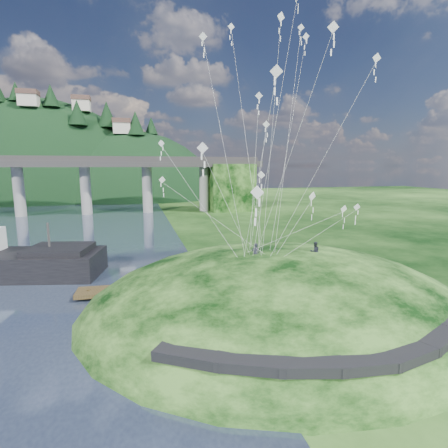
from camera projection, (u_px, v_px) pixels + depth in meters
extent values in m
plane|color=black|center=(194.00, 324.00, 27.93)|extent=(320.00, 320.00, 0.00)
ellipsoid|color=black|center=(277.00, 320.00, 32.03)|extent=(36.00, 32.00, 13.00)
cube|color=black|center=(190.00, 355.00, 19.58)|extent=(4.32, 3.62, 0.71)
cube|color=black|center=(251.00, 363.00, 18.72)|extent=(4.10, 2.97, 0.61)
cube|color=black|center=(310.00, 365.00, 18.50)|extent=(3.85, 2.37, 0.62)
cube|color=black|center=(365.00, 363.00, 18.80)|extent=(3.62, 1.83, 0.66)
cube|color=black|center=(409.00, 353.00, 19.72)|extent=(3.82, 2.27, 0.68)
cube|color=black|center=(438.00, 338.00, 21.34)|extent=(4.11, 2.97, 0.71)
cylinder|color=gray|center=(19.00, 191.00, 86.02)|extent=(2.60, 2.60, 13.00)
cylinder|color=gray|center=(86.00, 189.00, 89.78)|extent=(2.60, 2.60, 13.00)
cylinder|color=gray|center=(147.00, 189.00, 93.54)|extent=(2.60, 2.60, 13.00)
cylinder|color=gray|center=(204.00, 188.00, 97.30)|extent=(2.60, 2.60, 13.00)
cube|color=black|center=(230.00, 187.00, 99.12)|extent=(12.00, 11.00, 13.00)
ellipsoid|color=black|center=(44.00, 213.00, 139.67)|extent=(96.00, 68.00, 88.00)
ellipsoid|color=black|center=(134.00, 222.00, 141.18)|extent=(76.00, 56.00, 72.00)
cone|color=black|center=(16.00, 91.00, 120.34)|extent=(4.97, 4.97, 6.54)
cone|color=black|center=(51.00, 95.00, 121.38)|extent=(5.83, 5.83, 7.67)
cone|color=black|center=(77.00, 113.00, 119.82)|extent=(6.47, 6.47, 8.51)
cone|color=black|center=(107.00, 114.00, 128.55)|extent=(7.13, 7.13, 9.38)
cone|color=black|center=(135.00, 123.00, 126.82)|extent=(6.56, 6.56, 8.63)
cone|color=black|center=(151.00, 126.00, 133.63)|extent=(4.88, 4.88, 6.42)
cube|color=beige|center=(29.00, 101.00, 118.23)|extent=(6.00, 5.00, 4.00)
cube|color=brown|center=(28.00, 92.00, 117.78)|extent=(6.40, 5.40, 1.60)
cube|color=beige|center=(82.00, 106.00, 127.86)|extent=(6.00, 5.00, 4.00)
cube|color=brown|center=(81.00, 98.00, 127.42)|extent=(6.40, 5.40, 1.60)
cube|color=beige|center=(122.00, 129.00, 126.89)|extent=(6.00, 5.00, 4.00)
cube|color=brown|center=(121.00, 121.00, 126.44)|extent=(6.40, 5.40, 1.60)
cube|color=black|center=(59.00, 249.00, 39.60)|extent=(7.52, 6.67, 0.65)
cylinder|color=#2D2B2B|center=(49.00, 237.00, 39.32)|extent=(0.26, 0.26, 3.27)
cube|color=#392B17|center=(161.00, 287.00, 34.86)|extent=(16.15, 3.18, 0.40)
cylinder|color=#392B17|center=(89.00, 295.00, 33.51)|extent=(0.34, 0.34, 1.15)
cylinder|color=#392B17|center=(126.00, 293.00, 34.21)|extent=(0.34, 0.34, 1.15)
cylinder|color=#392B17|center=(161.00, 290.00, 34.91)|extent=(0.34, 0.34, 1.15)
cylinder|color=#392B17|center=(196.00, 288.00, 35.60)|extent=(0.34, 0.34, 1.15)
cylinder|color=#392B17|center=(228.00, 285.00, 36.30)|extent=(0.34, 0.34, 1.15)
imported|color=#23242F|center=(256.00, 243.00, 30.34)|extent=(0.71, 0.50, 1.86)
imported|color=#23242F|center=(315.00, 242.00, 31.35)|extent=(0.90, 0.72, 1.78)
cube|color=silver|center=(312.00, 196.00, 30.37)|extent=(0.81, 0.37, 0.84)
cube|color=silver|center=(312.00, 203.00, 30.47)|extent=(0.10, 0.09, 0.50)
cube|color=silver|center=(312.00, 210.00, 30.57)|extent=(0.10, 0.09, 0.50)
cube|color=silver|center=(311.00, 217.00, 30.67)|extent=(0.10, 0.09, 0.50)
cube|color=silver|center=(306.00, 37.00, 34.80)|extent=(0.50, 0.56, 0.71)
cube|color=silver|center=(306.00, 42.00, 34.89)|extent=(0.09, 0.07, 0.42)
cube|color=silver|center=(306.00, 47.00, 34.97)|extent=(0.09, 0.07, 0.42)
cube|color=silver|center=(305.00, 53.00, 35.05)|extent=(0.09, 0.07, 0.42)
cube|color=silver|center=(301.00, 27.00, 35.87)|extent=(0.70, 0.18, 0.70)
cube|color=silver|center=(301.00, 33.00, 35.95)|extent=(0.09, 0.02, 0.41)
cube|color=silver|center=(301.00, 38.00, 36.03)|extent=(0.09, 0.02, 0.41)
cube|color=silver|center=(300.00, 43.00, 36.12)|extent=(0.09, 0.02, 0.41)
cube|color=silver|center=(257.00, 192.00, 21.97)|extent=(0.71, 0.60, 0.88)
cube|color=silver|center=(257.00, 202.00, 22.07)|extent=(0.11, 0.08, 0.51)
cube|color=silver|center=(257.00, 212.00, 22.17)|extent=(0.11, 0.08, 0.51)
cube|color=silver|center=(257.00, 222.00, 22.28)|extent=(0.11, 0.08, 0.51)
cube|color=silver|center=(297.00, 5.00, 29.22)|extent=(0.08, 0.07, 0.39)
cube|color=silver|center=(297.00, 11.00, 29.29)|extent=(0.08, 0.07, 0.39)
cube|color=silver|center=(357.00, 207.00, 35.28)|extent=(0.76, 0.26, 0.73)
cube|color=silver|center=(357.00, 212.00, 35.37)|extent=(0.10, 0.04, 0.44)
cube|color=silver|center=(356.00, 218.00, 35.46)|extent=(0.10, 0.04, 0.44)
cube|color=silver|center=(356.00, 223.00, 35.54)|extent=(0.10, 0.04, 0.44)
cube|color=silver|center=(266.00, 124.00, 32.30)|extent=(0.60, 0.37, 0.65)
cube|color=silver|center=(266.00, 130.00, 32.38)|extent=(0.09, 0.04, 0.39)
cube|color=silver|center=(266.00, 135.00, 32.46)|extent=(0.09, 0.04, 0.39)
cube|color=silver|center=(266.00, 140.00, 32.54)|extent=(0.09, 0.04, 0.39)
cube|color=silver|center=(377.00, 58.00, 26.61)|extent=(0.72, 0.22, 0.71)
cube|color=silver|center=(376.00, 65.00, 26.69)|extent=(0.09, 0.03, 0.42)
cube|color=silver|center=(376.00, 72.00, 26.78)|extent=(0.09, 0.03, 0.42)
cube|color=silver|center=(375.00, 79.00, 26.86)|extent=(0.09, 0.03, 0.42)
cube|color=silver|center=(162.00, 180.00, 33.96)|extent=(0.67, 0.29, 0.69)
cube|color=silver|center=(162.00, 185.00, 34.05)|extent=(0.08, 0.07, 0.41)
cube|color=silver|center=(162.00, 190.00, 34.13)|extent=(0.08, 0.07, 0.41)
cube|color=silver|center=(163.00, 195.00, 34.21)|extent=(0.08, 0.07, 0.41)
cube|color=silver|center=(333.00, 27.00, 23.30)|extent=(0.73, 0.31, 0.75)
cube|color=silver|center=(333.00, 36.00, 23.39)|extent=(0.10, 0.03, 0.45)
cube|color=silver|center=(332.00, 45.00, 23.48)|extent=(0.10, 0.03, 0.45)
cube|color=silver|center=(332.00, 53.00, 23.57)|extent=(0.10, 0.03, 0.45)
cube|color=silver|center=(281.00, 17.00, 30.63)|extent=(0.80, 0.29, 0.82)
cube|color=silver|center=(281.00, 24.00, 30.72)|extent=(0.10, 0.07, 0.48)
cube|color=silver|center=(281.00, 31.00, 30.82)|extent=(0.10, 0.07, 0.48)
cube|color=silver|center=(280.00, 38.00, 30.92)|extent=(0.10, 0.07, 0.48)
cube|color=silver|center=(203.00, 37.00, 32.77)|extent=(0.76, 0.28, 0.76)
cube|color=silver|center=(203.00, 43.00, 32.86)|extent=(0.10, 0.02, 0.46)
cube|color=silver|center=(203.00, 49.00, 32.95)|extent=(0.10, 0.02, 0.46)
cube|color=silver|center=(203.00, 56.00, 33.05)|extent=(0.10, 0.02, 0.46)
cube|color=silver|center=(259.00, 96.00, 32.72)|extent=(0.68, 0.30, 0.69)
cube|color=silver|center=(259.00, 101.00, 32.80)|extent=(0.09, 0.02, 0.42)
cube|color=silver|center=(259.00, 107.00, 32.88)|extent=(0.09, 0.02, 0.42)
cube|color=silver|center=(259.00, 113.00, 32.97)|extent=(0.09, 0.02, 0.42)
cube|color=silver|center=(231.00, 27.00, 33.99)|extent=(0.70, 0.15, 0.69)
cube|color=silver|center=(231.00, 32.00, 34.08)|extent=(0.09, 0.04, 0.40)
cube|color=silver|center=(231.00, 38.00, 34.16)|extent=(0.09, 0.04, 0.40)
cube|color=silver|center=(231.00, 43.00, 34.24)|extent=(0.09, 0.04, 0.40)
cube|color=silver|center=(276.00, 71.00, 23.31)|extent=(0.85, 0.35, 0.86)
cube|color=silver|center=(276.00, 81.00, 23.41)|extent=(0.12, 0.03, 0.51)
cube|color=silver|center=(276.00, 91.00, 23.52)|extent=(0.12, 0.03, 0.51)
cube|color=silver|center=(276.00, 101.00, 23.62)|extent=(0.12, 0.03, 0.51)
cube|color=silver|center=(344.00, 209.00, 30.39)|extent=(0.71, 0.25, 0.70)
cube|color=silver|center=(343.00, 215.00, 30.48)|extent=(0.09, 0.06, 0.42)
cube|color=silver|center=(343.00, 221.00, 30.56)|extent=(0.09, 0.06, 0.42)
cube|color=silver|center=(343.00, 226.00, 30.64)|extent=(0.09, 0.06, 0.42)
cube|color=silver|center=(261.00, 175.00, 30.06)|extent=(0.57, 0.47, 0.68)
cube|color=silver|center=(261.00, 181.00, 30.14)|extent=(0.09, 0.05, 0.41)
cube|color=silver|center=(261.00, 187.00, 30.22)|extent=(0.09, 0.05, 0.41)
cube|color=silver|center=(261.00, 192.00, 30.30)|extent=(0.09, 0.05, 0.41)
cube|color=silver|center=(203.00, 148.00, 23.94)|extent=(0.76, 0.31, 0.79)
cube|color=silver|center=(203.00, 156.00, 24.03)|extent=(0.10, 0.03, 0.46)
cube|color=silver|center=(203.00, 165.00, 24.12)|extent=(0.10, 0.03, 0.46)
cube|color=silver|center=(203.00, 173.00, 24.22)|extent=(0.10, 0.03, 0.46)
cube|color=silver|center=(161.00, 143.00, 35.80)|extent=(0.63, 0.41, 0.72)
cube|color=silver|center=(161.00, 148.00, 35.88)|extent=(0.09, 0.05, 0.42)
cube|color=silver|center=(162.00, 153.00, 35.97)|extent=(0.09, 0.05, 0.42)
cube|color=silver|center=(162.00, 158.00, 36.05)|extent=(0.09, 0.05, 0.42)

